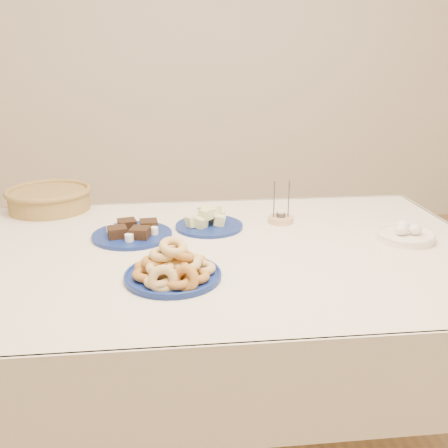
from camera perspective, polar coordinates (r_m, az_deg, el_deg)
The scene contains 8 objects.
ground at distance 1.99m, azimuth -0.17°, elevation -23.38°, with size 5.00×5.00×0.00m, color olive.
dining_table at distance 1.63m, azimuth -0.19°, elevation -6.31°, with size 1.71×1.11×0.75m.
donut_platter at distance 1.37m, azimuth -5.86°, elevation -5.13°, with size 0.30×0.30×0.12m.
melon_plate at distance 1.77m, azimuth -1.75°, elevation 0.33°, with size 0.25×0.25×0.08m.
brownie_plate at distance 1.71m, azimuth -10.40°, elevation -1.00°, with size 0.28×0.28×0.05m.
wicker_basket at distance 2.09m, azimuth -19.33°, elevation 2.82°, with size 0.41×0.41×0.09m.
candle_holder at distance 1.84m, azimuth 6.50°, elevation 0.63°, with size 0.09×0.09×0.16m.
egg_bowl at distance 1.76m, azimuth 20.04°, elevation -1.15°, with size 0.22×0.22×0.06m.
Camera 1 is at (-0.15, -1.47, 1.33)m, focal length 40.00 mm.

